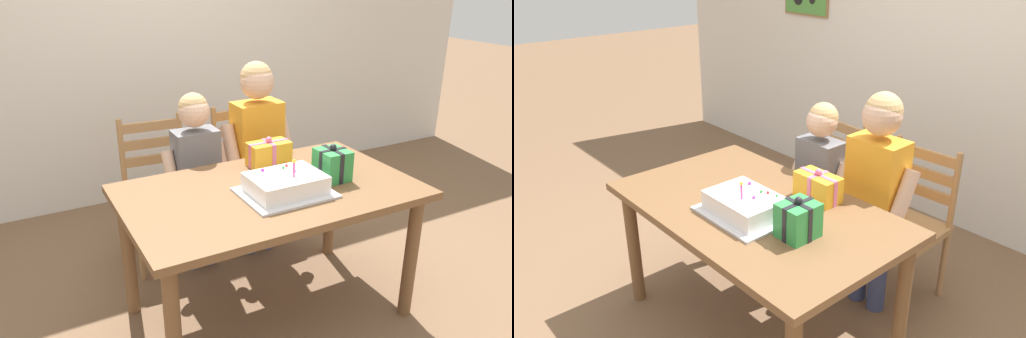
% 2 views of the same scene
% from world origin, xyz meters
% --- Properties ---
extents(ground_plane, '(20.00, 20.00, 0.00)m').
position_xyz_m(ground_plane, '(0.00, 0.00, 0.00)').
color(ground_plane, brown).
extents(back_wall, '(6.40, 0.11, 2.60)m').
position_xyz_m(back_wall, '(-0.01, 1.88, 1.30)').
color(back_wall, silver).
rests_on(back_wall, ground).
extents(dining_table, '(1.48, 0.88, 0.75)m').
position_xyz_m(dining_table, '(0.00, 0.00, 0.65)').
color(dining_table, brown).
rests_on(dining_table, ground).
extents(birthday_cake, '(0.44, 0.34, 0.19)m').
position_xyz_m(birthday_cake, '(0.04, -0.09, 0.80)').
color(birthday_cake, silver).
rests_on(birthday_cake, dining_table).
extents(gift_box_red_large, '(0.24, 0.13, 0.17)m').
position_xyz_m(gift_box_red_large, '(0.15, 0.28, 0.82)').
color(gift_box_red_large, gold).
rests_on(gift_box_red_large, dining_table).
extents(gift_box_beside_cake, '(0.15, 0.17, 0.20)m').
position_xyz_m(gift_box_beside_cake, '(0.35, -0.04, 0.84)').
color(gift_box_beside_cake, '#2D8E42').
rests_on(gift_box_beside_cake, dining_table).
extents(chair_left, '(0.45, 0.45, 0.92)m').
position_xyz_m(chair_left, '(-0.32, 0.85, 0.47)').
color(chair_left, '#A87A4C').
rests_on(chair_left, ground).
extents(chair_right, '(0.44, 0.44, 0.92)m').
position_xyz_m(chair_right, '(0.32, 0.85, 0.47)').
color(chair_right, '#A87A4C').
rests_on(chair_right, ground).
extents(child_older, '(0.46, 0.26, 1.27)m').
position_xyz_m(child_older, '(0.26, 0.62, 0.77)').
color(child_older, '#38426B').
rests_on(child_older, ground).
extents(child_younger, '(0.40, 0.23, 1.13)m').
position_xyz_m(child_younger, '(-0.15, 0.62, 0.69)').
color(child_younger, '#38426B').
rests_on(child_younger, ground).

